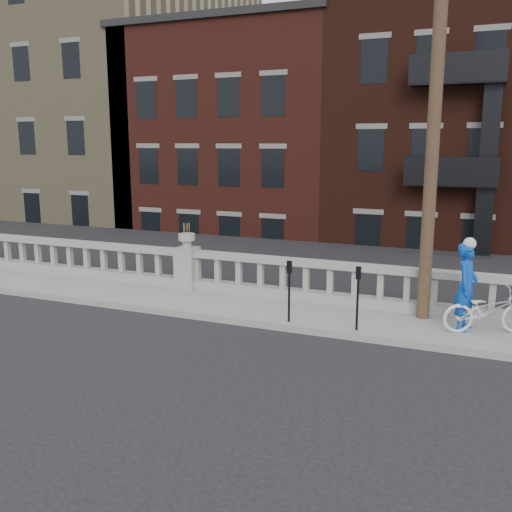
{
  "coord_description": "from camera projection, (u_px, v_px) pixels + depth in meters",
  "views": [
    {
      "loc": [
        7.47,
        -9.16,
        4.02
      ],
      "look_at": [
        2.32,
        3.2,
        1.33
      ],
      "focal_mm": 40.0,
      "sensor_mm": 36.0,
      "label": 1
    }
  ],
  "objects": [
    {
      "name": "balustrade",
      "position": [
        187.0,
        270.0,
        15.35
      ],
      "size": [
        28.0,
        0.34,
        1.03
      ],
      "color": "gray",
      "rests_on": "sidewalk"
    },
    {
      "name": "utility_pole",
      "position": [
        436.0,
        82.0,
        11.79
      ],
      "size": [
        1.6,
        0.28,
        10.0
      ],
      "color": "#422D1E",
      "rests_on": "sidewalk"
    },
    {
      "name": "planter_pedestal",
      "position": [
        187.0,
        263.0,
        15.31
      ],
      "size": [
        0.55,
        0.55,
        1.76
      ],
      "color": "gray",
      "rests_on": "sidewalk"
    },
    {
      "name": "ground",
      "position": [
        95.0,
        338.0,
        11.9
      ],
      "size": [
        120.0,
        120.0,
        0.0
      ],
      "primitive_type": "plane",
      "color": "black",
      "rests_on": "ground"
    },
    {
      "name": "bicycle",
      "position": [
        487.0,
        310.0,
        11.68
      ],
      "size": [
        1.91,
        1.27,
        0.95
      ],
      "primitive_type": "imported",
      "rotation": [
        0.0,
        0.0,
        1.96
      ],
      "color": "silver",
      "rests_on": "sidewalk"
    },
    {
      "name": "parking_meter_c",
      "position": [
        358.0,
        291.0,
        11.75
      ],
      "size": [
        0.1,
        0.09,
        1.36
      ],
      "color": "black",
      "rests_on": "sidewalk"
    },
    {
      "name": "sidewalk",
      "position": [
        170.0,
        299.0,
        14.6
      ],
      "size": [
        32.0,
        2.2,
        0.15
      ],
      "primitive_type": "cube",
      "color": "gray",
      "rests_on": "ground"
    },
    {
      "name": "cyclist",
      "position": [
        466.0,
        286.0,
        11.81
      ],
      "size": [
        0.57,
        0.75,
        1.85
      ],
      "primitive_type": "imported",
      "rotation": [
        0.0,
        0.0,
        1.37
      ],
      "color": "#0C46BB",
      "rests_on": "sidewalk"
    },
    {
      "name": "lower_level",
      "position": [
        363.0,
        167.0,
        32.02
      ],
      "size": [
        80.0,
        44.0,
        20.8
      ],
      "color": "#605E59",
      "rests_on": "ground"
    },
    {
      "name": "parking_meter_b",
      "position": [
        289.0,
        284.0,
        12.32
      ],
      "size": [
        0.1,
        0.09,
        1.36
      ],
      "color": "black",
      "rests_on": "sidewalk"
    }
  ]
}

